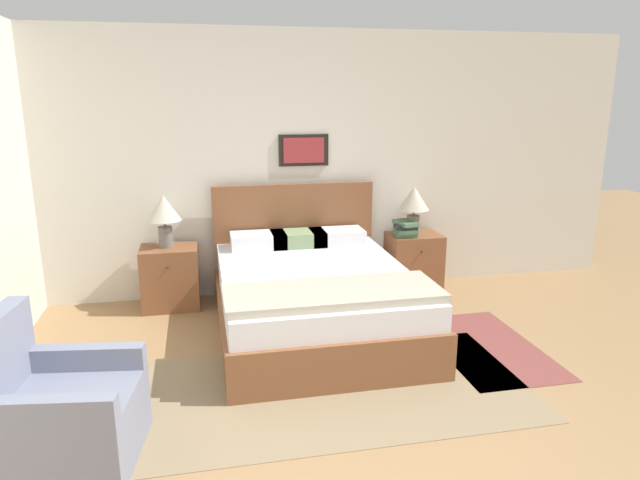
# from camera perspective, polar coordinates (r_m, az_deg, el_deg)

# --- Properties ---
(wall_back) EXTENTS (7.15, 0.09, 2.60)m
(wall_back) POSITION_cam_1_polar(r_m,az_deg,el_deg) (5.73, -3.18, 7.51)
(wall_back) COLOR silver
(wall_back) RESTS_ON ground_plane
(area_rug_main) EXTENTS (2.63, 1.41, 0.01)m
(area_rug_main) POSITION_cam_1_polar(r_m,az_deg,el_deg) (4.09, 1.77, -14.68)
(area_rug_main) COLOR #897556
(area_rug_main) RESTS_ON ground_plane
(area_rug_bedside) EXTENTS (0.80, 1.37, 0.01)m
(area_rug_bedside) POSITION_cam_1_polar(r_m,az_deg,el_deg) (4.89, 16.19, -10.16)
(area_rug_bedside) COLOR brown
(area_rug_bedside) RESTS_ON ground_plane
(bed) EXTENTS (1.61, 2.14, 1.13)m
(bed) POSITION_cam_1_polar(r_m,az_deg,el_deg) (4.89, -0.61, -5.68)
(bed) COLOR brown
(bed) RESTS_ON ground_plane
(armchair) EXTENTS (0.85, 0.79, 0.86)m
(armchair) POSITION_cam_1_polar(r_m,az_deg,el_deg) (3.58, -24.85, -15.57)
(armchair) COLOR gray
(armchair) RESTS_ON ground_plane
(nightstand_near_window) EXTENTS (0.53, 0.43, 0.59)m
(nightstand_near_window) POSITION_cam_1_polar(r_m,az_deg,el_deg) (5.61, -14.73, -3.63)
(nightstand_near_window) COLOR brown
(nightstand_near_window) RESTS_ON ground_plane
(nightstand_by_door) EXTENTS (0.53, 0.43, 0.59)m
(nightstand_by_door) POSITION_cam_1_polar(r_m,az_deg,el_deg) (5.99, 9.33, -2.18)
(nightstand_by_door) COLOR brown
(nightstand_by_door) RESTS_ON ground_plane
(table_lamp_near_window) EXTENTS (0.31, 0.31, 0.49)m
(table_lamp_near_window) POSITION_cam_1_polar(r_m,az_deg,el_deg) (5.47, -15.33, 2.73)
(table_lamp_near_window) COLOR slate
(table_lamp_near_window) RESTS_ON nightstand_near_window
(table_lamp_by_door) EXTENTS (0.31, 0.31, 0.49)m
(table_lamp_by_door) POSITION_cam_1_polar(r_m,az_deg,el_deg) (5.85, 9.37, 3.80)
(table_lamp_by_door) COLOR slate
(table_lamp_by_door) RESTS_ON nightstand_by_door
(book_thick_bottom) EXTENTS (0.22, 0.22, 0.04)m
(book_thick_bottom) POSITION_cam_1_polar(r_m,az_deg,el_deg) (5.83, 8.52, 0.63)
(book_thick_bottom) COLOR #4C7551
(book_thick_bottom) RESTS_ON nightstand_by_door
(book_hardcover_middle) EXTENTS (0.21, 0.28, 0.04)m
(book_hardcover_middle) POSITION_cam_1_polar(r_m,az_deg,el_deg) (5.82, 8.53, 1.02)
(book_hardcover_middle) COLOR #4C7551
(book_hardcover_middle) RESTS_ON book_thick_bottom
(book_novel_upper) EXTENTS (0.25, 0.27, 0.03)m
(book_novel_upper) POSITION_cam_1_polar(r_m,az_deg,el_deg) (5.81, 8.55, 1.36)
(book_novel_upper) COLOR #232328
(book_novel_upper) RESTS_ON book_hardcover_middle
(book_slim_near_top) EXTENTS (0.21, 0.30, 0.04)m
(book_slim_near_top) POSITION_cam_1_polar(r_m,az_deg,el_deg) (5.81, 8.56, 1.70)
(book_slim_near_top) COLOR #4C7551
(book_slim_near_top) RESTS_ON book_novel_upper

